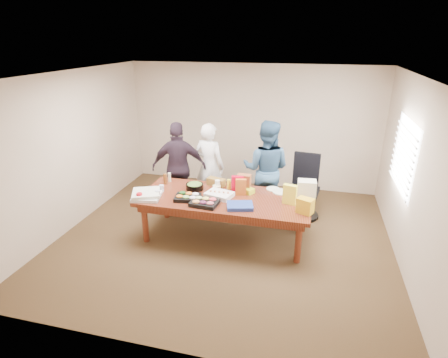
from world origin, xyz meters
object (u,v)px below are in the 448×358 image
(office_chair, at_px, (304,189))
(sheet_cake, at_px, (219,195))
(conference_table, at_px, (225,217))
(person_center, at_px, (209,166))
(salad_bowl, at_px, (195,187))
(person_right, at_px, (266,169))

(office_chair, relative_size, sheet_cake, 2.74)
(conference_table, xyz_separation_m, office_chair, (1.26, 1.08, 0.20))
(person_center, distance_m, salad_bowl, 0.92)
(conference_table, bearing_deg, office_chair, 40.46)
(office_chair, xyz_separation_m, person_center, (-1.85, 0.04, 0.28))
(person_center, height_order, person_right, person_right)
(conference_table, height_order, office_chair, office_chair)
(person_right, bearing_deg, office_chair, -172.42)
(salad_bowl, bearing_deg, person_right, 36.60)
(office_chair, height_order, sheet_cake, office_chair)
(person_center, bearing_deg, person_right, -171.47)
(sheet_cake, bearing_deg, salad_bowl, 173.34)
(person_center, relative_size, sheet_cake, 4.06)
(conference_table, xyz_separation_m, person_right, (0.53, 1.03, 0.55))
(sheet_cake, bearing_deg, person_center, 128.87)
(conference_table, relative_size, person_center, 1.63)
(conference_table, distance_m, sheet_cake, 0.42)
(person_right, xyz_separation_m, sheet_cake, (-0.63, -1.03, -0.13))
(sheet_cake, relative_size, salad_bowl, 1.40)
(office_chair, distance_m, salad_bowl, 2.06)
(sheet_cake, bearing_deg, conference_table, 16.15)
(office_chair, distance_m, person_right, 0.80)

